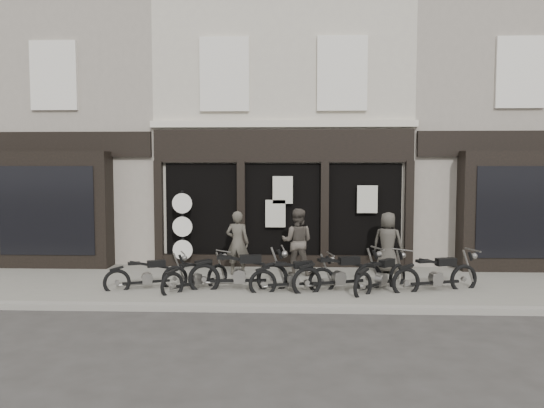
{
  "coord_description": "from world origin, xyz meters",
  "views": [
    {
      "loc": [
        0.28,
        -11.65,
        2.91
      ],
      "look_at": [
        -0.25,
        1.6,
        1.95
      ],
      "focal_mm": 35.0,
      "sensor_mm": 36.0,
      "label": 1
    }
  ],
  "objects_px": {
    "motorcycle_6": "(436,278)",
    "man_centre": "(297,242)",
    "man_right": "(388,242)",
    "motorcycle_2": "(240,275)",
    "motorcycle_0": "(147,278)",
    "motorcycle_3": "(294,280)",
    "advert_sign_post": "(183,233)",
    "man_left": "(237,243)",
    "motorcycle_5": "(381,279)",
    "motorcycle_1": "(197,278)",
    "motorcycle_4": "(339,277)"
  },
  "relations": [
    {
      "from": "motorcycle_3",
      "to": "man_left",
      "type": "relative_size",
      "value": 1.19
    },
    {
      "from": "motorcycle_0",
      "to": "advert_sign_post",
      "type": "distance_m",
      "value": 2.47
    },
    {
      "from": "motorcycle_0",
      "to": "motorcycle_6",
      "type": "bearing_deg",
      "value": -20.62
    },
    {
      "from": "motorcycle_2",
      "to": "motorcycle_6",
      "type": "relative_size",
      "value": 1.1
    },
    {
      "from": "motorcycle_3",
      "to": "advert_sign_post",
      "type": "relative_size",
      "value": 0.87
    },
    {
      "from": "motorcycle_1",
      "to": "motorcycle_6",
      "type": "distance_m",
      "value": 5.4
    },
    {
      "from": "motorcycle_0",
      "to": "motorcycle_3",
      "type": "relative_size",
      "value": 0.92
    },
    {
      "from": "man_left",
      "to": "man_centre",
      "type": "xyz_separation_m",
      "value": [
        1.53,
        0.06,
        0.03
      ]
    },
    {
      "from": "man_right",
      "to": "motorcycle_5",
      "type": "bearing_deg",
      "value": 100.17
    },
    {
      "from": "motorcycle_4",
      "to": "man_right",
      "type": "distance_m",
      "value": 2.52
    },
    {
      "from": "motorcycle_6",
      "to": "man_centre",
      "type": "xyz_separation_m",
      "value": [
        -3.11,
        1.62,
        0.57
      ]
    },
    {
      "from": "motorcycle_2",
      "to": "man_right",
      "type": "xyz_separation_m",
      "value": [
        3.67,
        1.98,
        0.48
      ]
    },
    {
      "from": "motorcycle_1",
      "to": "man_left",
      "type": "height_order",
      "value": "man_left"
    },
    {
      "from": "man_centre",
      "to": "advert_sign_post",
      "type": "height_order",
      "value": "advert_sign_post"
    },
    {
      "from": "motorcycle_5",
      "to": "motorcycle_3",
      "type": "bearing_deg",
      "value": 137.27
    },
    {
      "from": "motorcycle_1",
      "to": "motorcycle_3",
      "type": "height_order",
      "value": "motorcycle_3"
    },
    {
      "from": "motorcycle_1",
      "to": "man_right",
      "type": "xyz_separation_m",
      "value": [
        4.66,
        1.98,
        0.56
      ]
    },
    {
      "from": "motorcycle_0",
      "to": "motorcycle_3",
      "type": "xyz_separation_m",
      "value": [
        3.34,
        -0.13,
        0.02
      ]
    },
    {
      "from": "man_left",
      "to": "man_centre",
      "type": "distance_m",
      "value": 1.53
    },
    {
      "from": "motorcycle_0",
      "to": "motorcycle_4",
      "type": "distance_m",
      "value": 4.36
    },
    {
      "from": "man_right",
      "to": "motorcycle_2",
      "type": "bearing_deg",
      "value": 52.37
    },
    {
      "from": "motorcycle_6",
      "to": "man_right",
      "type": "distance_m",
      "value": 2.13
    },
    {
      "from": "motorcycle_2",
      "to": "advert_sign_post",
      "type": "relative_size",
      "value": 1.01
    },
    {
      "from": "motorcycle_5",
      "to": "motorcycle_6",
      "type": "xyz_separation_m",
      "value": [
        1.23,
        0.03,
        0.02
      ]
    },
    {
      "from": "man_centre",
      "to": "motorcycle_3",
      "type": "bearing_deg",
      "value": 96.52
    },
    {
      "from": "motorcycle_5",
      "to": "man_right",
      "type": "xyz_separation_m",
      "value": [
        0.48,
        1.96,
        0.54
      ]
    },
    {
      "from": "man_left",
      "to": "advert_sign_post",
      "type": "bearing_deg",
      "value": -16.2
    },
    {
      "from": "motorcycle_1",
      "to": "motorcycle_5",
      "type": "xyz_separation_m",
      "value": [
        4.18,
        0.02,
        0.02
      ]
    },
    {
      "from": "man_left",
      "to": "man_right",
      "type": "relative_size",
      "value": 1.03
    },
    {
      "from": "motorcycle_3",
      "to": "motorcycle_4",
      "type": "relative_size",
      "value": 0.93
    },
    {
      "from": "man_centre",
      "to": "motorcycle_5",
      "type": "bearing_deg",
      "value": 147.95
    },
    {
      "from": "motorcycle_0",
      "to": "motorcycle_3",
      "type": "distance_m",
      "value": 3.34
    },
    {
      "from": "motorcycle_1",
      "to": "man_right",
      "type": "height_order",
      "value": "man_right"
    },
    {
      "from": "motorcycle_6",
      "to": "man_right",
      "type": "xyz_separation_m",
      "value": [
        -0.75,
        1.93,
        0.51
      ]
    },
    {
      "from": "man_right",
      "to": "motorcycle_1",
      "type": "bearing_deg",
      "value": 47.06
    },
    {
      "from": "motorcycle_3",
      "to": "motorcycle_0",
      "type": "bearing_deg",
      "value": 165.1
    },
    {
      "from": "motorcycle_6",
      "to": "man_right",
      "type": "height_order",
      "value": "man_right"
    },
    {
      "from": "motorcycle_1",
      "to": "man_left",
      "type": "distance_m",
      "value": 1.88
    },
    {
      "from": "motorcycle_4",
      "to": "advert_sign_post",
      "type": "relative_size",
      "value": 0.94
    },
    {
      "from": "man_left",
      "to": "man_centre",
      "type": "relative_size",
      "value": 0.96
    },
    {
      "from": "motorcycle_2",
      "to": "motorcycle_4",
      "type": "height_order",
      "value": "motorcycle_2"
    },
    {
      "from": "man_centre",
      "to": "man_left",
      "type": "bearing_deg",
      "value": 11.7
    },
    {
      "from": "motorcycle_2",
      "to": "motorcycle_5",
      "type": "bearing_deg",
      "value": -5.35
    },
    {
      "from": "man_right",
      "to": "advert_sign_post",
      "type": "relative_size",
      "value": 0.71
    },
    {
      "from": "advert_sign_post",
      "to": "motorcycle_2",
      "type": "bearing_deg",
      "value": -50.95
    },
    {
      "from": "motorcycle_6",
      "to": "motorcycle_0",
      "type": "bearing_deg",
      "value": 163.65
    },
    {
      "from": "motorcycle_0",
      "to": "motorcycle_1",
      "type": "bearing_deg",
      "value": -21.17
    },
    {
      "from": "motorcycle_2",
      "to": "man_right",
      "type": "height_order",
      "value": "man_right"
    },
    {
      "from": "motorcycle_6",
      "to": "man_centre",
      "type": "bearing_deg",
      "value": 135.59
    },
    {
      "from": "motorcycle_0",
      "to": "motorcycle_5",
      "type": "xyz_separation_m",
      "value": [
        5.3,
        0.02,
        0.02
      ]
    }
  ]
}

